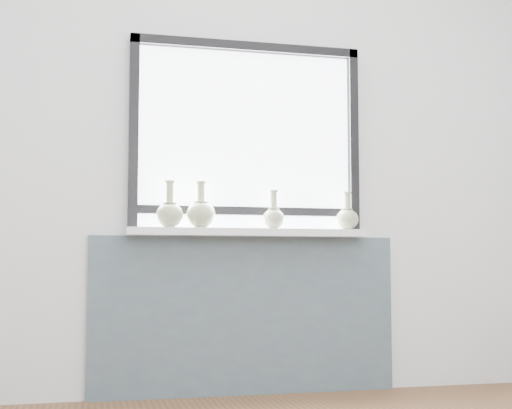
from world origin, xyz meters
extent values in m
cube|color=silver|center=(0.00, 1.81, 1.30)|extent=(3.60, 0.02, 2.60)
cube|color=#4B5D68|center=(0.00, 1.78, 0.43)|extent=(1.70, 0.03, 0.86)
cube|color=white|center=(0.00, 1.71, 0.88)|extent=(1.32, 0.18, 0.04)
cube|color=black|center=(-0.62, 1.76, 1.43)|extent=(0.05, 0.06, 1.05)
cube|color=black|center=(0.62, 1.76, 1.43)|extent=(0.05, 0.06, 1.05)
cube|color=black|center=(0.00, 1.76, 1.92)|extent=(1.30, 0.06, 0.05)
cube|color=black|center=(0.00, 1.76, 1.00)|extent=(1.20, 0.05, 0.04)
cube|color=white|center=(0.00, 1.79, 1.40)|extent=(1.20, 0.01, 1.00)
cylinder|color=#ADB78E|center=(-0.43, 1.70, 0.90)|extent=(0.06, 0.06, 0.01)
ellipsoid|color=#ADB78E|center=(-0.43, 1.70, 0.97)|extent=(0.14, 0.14, 0.13)
cone|color=#ADB78E|center=(-0.43, 1.70, 1.02)|extent=(0.08, 0.08, 0.03)
cylinder|color=#ADB78E|center=(-0.43, 1.70, 1.08)|extent=(0.04, 0.04, 0.13)
cylinder|color=#ADB78E|center=(-0.43, 1.70, 1.14)|extent=(0.06, 0.06, 0.01)
cylinder|color=#ADB78E|center=(-0.27, 1.70, 0.90)|extent=(0.07, 0.07, 0.01)
ellipsoid|color=#ADB78E|center=(-0.27, 1.70, 0.97)|extent=(0.16, 0.16, 0.14)
cone|color=#ADB78E|center=(-0.27, 1.70, 1.03)|extent=(0.09, 0.09, 0.03)
cylinder|color=#ADB78E|center=(-0.27, 1.70, 1.08)|extent=(0.04, 0.04, 0.12)
cylinder|color=#ADB78E|center=(-0.27, 1.70, 1.14)|extent=(0.06, 0.06, 0.01)
cylinder|color=#ADB78E|center=(0.13, 1.70, 0.90)|extent=(0.05, 0.05, 0.01)
ellipsoid|color=#ADB78E|center=(0.13, 1.70, 0.96)|extent=(0.12, 0.12, 0.11)
cone|color=#ADB78E|center=(0.13, 1.70, 1.00)|extent=(0.07, 0.07, 0.03)
cylinder|color=#ADB78E|center=(0.13, 1.70, 1.05)|extent=(0.04, 0.04, 0.11)
cylinder|color=#ADB78E|center=(0.13, 1.70, 1.11)|extent=(0.06, 0.06, 0.01)
cylinder|color=#ADB78E|center=(0.56, 1.69, 0.90)|extent=(0.06, 0.06, 0.01)
ellipsoid|color=#ADB78E|center=(0.56, 1.69, 0.96)|extent=(0.13, 0.13, 0.12)
cone|color=#ADB78E|center=(0.56, 1.69, 1.00)|extent=(0.07, 0.07, 0.03)
cylinder|color=#ADB78E|center=(0.56, 1.69, 1.05)|extent=(0.04, 0.04, 0.10)
cylinder|color=#ADB78E|center=(0.56, 1.69, 1.11)|extent=(0.05, 0.05, 0.01)
camera|label=1|loc=(-0.87, -2.06, 0.72)|focal=50.00mm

